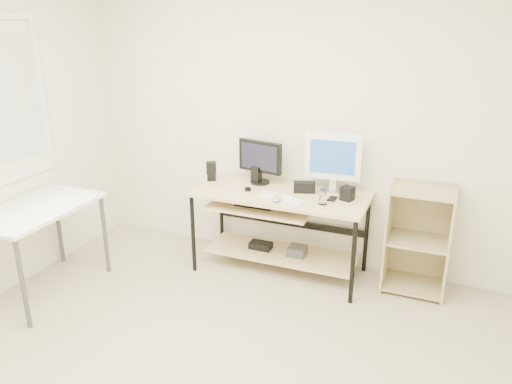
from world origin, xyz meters
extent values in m
cube|color=white|center=(0.00, 2.00, 1.30)|extent=(4.00, 0.01, 2.60)
cube|color=beige|center=(0.00, 1.66, 0.73)|extent=(1.50, 0.65, 0.03)
cube|color=beige|center=(-0.15, 1.60, 0.62)|extent=(0.90, 0.49, 0.02)
cube|color=beige|center=(0.00, 1.71, 0.15)|extent=(1.35, 0.46, 0.02)
cube|color=black|center=(-0.20, 1.60, 0.64)|extent=(0.33, 0.22, 0.01)
cylinder|color=black|center=(0.05, 1.55, 0.64)|extent=(0.14, 0.01, 0.01)
cube|color=#414143|center=(0.15, 1.71, 0.20)|extent=(0.15, 0.15, 0.08)
cube|color=black|center=(-0.20, 1.71, 0.19)|extent=(0.20, 0.12, 0.06)
cylinder|color=black|center=(-0.71, 1.37, 0.36)|extent=(0.04, 0.04, 0.72)
cylinder|color=black|center=(-0.71, 1.94, 0.36)|extent=(0.04, 0.04, 0.72)
cylinder|color=black|center=(0.71, 1.37, 0.36)|extent=(0.04, 0.04, 0.72)
cylinder|color=black|center=(0.71, 1.94, 0.36)|extent=(0.04, 0.04, 0.72)
cube|color=white|center=(-1.68, 0.60, 0.73)|extent=(0.60, 1.00, 0.03)
cylinder|color=#414143|center=(-1.94, 1.06, 0.36)|extent=(0.04, 0.04, 0.72)
cylinder|color=#414143|center=(-1.42, 0.14, 0.36)|extent=(0.04, 0.04, 0.72)
cylinder|color=#414143|center=(-1.42, 1.06, 0.36)|extent=(0.04, 0.04, 0.72)
cube|color=tan|center=(0.91, 1.78, 0.45)|extent=(0.02, 0.40, 0.90)
cube|color=tan|center=(1.39, 1.78, 0.45)|extent=(0.02, 0.40, 0.90)
cube|color=tan|center=(1.15, 1.97, 0.45)|extent=(0.50, 0.02, 0.90)
cube|color=tan|center=(1.15, 1.78, 0.04)|extent=(0.46, 0.38, 0.02)
cube|color=tan|center=(1.15, 1.78, 0.45)|extent=(0.46, 0.38, 0.02)
cube|color=tan|center=(1.15, 1.78, 0.88)|extent=(0.46, 0.38, 0.02)
cylinder|color=black|center=(-0.26, 1.83, 0.76)|extent=(0.18, 0.18, 0.02)
cylinder|color=black|center=(-0.26, 1.83, 0.81)|extent=(0.04, 0.04, 0.09)
cube|color=black|center=(-0.26, 1.83, 1.00)|extent=(0.43, 0.13, 0.28)
cube|color=black|center=(-0.26, 1.80, 1.00)|extent=(0.35, 0.08, 0.23)
cube|color=silver|center=(0.39, 1.86, 0.76)|extent=(0.17, 0.15, 0.01)
cylinder|color=silver|center=(0.39, 1.86, 0.81)|extent=(0.04, 0.04, 0.09)
cube|color=white|center=(0.39, 1.86, 1.06)|extent=(0.48, 0.08, 0.40)
cube|color=#225094|center=(0.39, 1.83, 1.06)|extent=(0.40, 0.03, 0.32)
cube|color=white|center=(0.06, 1.52, 0.76)|extent=(0.43, 0.23, 0.01)
ellipsoid|color=#B2B2B7|center=(0.04, 1.45, 0.77)|extent=(0.09, 0.13, 0.04)
cube|color=black|center=(0.19, 1.74, 0.80)|extent=(0.20, 0.13, 0.09)
cube|color=black|center=(-0.70, 1.73, 0.78)|extent=(0.10, 0.10, 0.07)
cube|color=black|center=(-0.70, 1.73, 0.87)|extent=(0.11, 0.11, 0.10)
cube|color=black|center=(0.57, 1.69, 0.81)|extent=(0.12, 0.12, 0.12)
cube|color=black|center=(-0.29, 1.80, 0.83)|extent=(0.09, 0.07, 0.16)
cylinder|color=black|center=(-0.28, 1.59, 0.76)|extent=(0.07, 0.07, 0.02)
cube|color=black|center=(0.45, 1.66, 0.75)|extent=(0.07, 0.12, 0.01)
cylinder|color=#976C44|center=(0.41, 1.51, 0.75)|extent=(0.10, 0.10, 0.01)
cylinder|color=white|center=(0.41, 1.51, 0.82)|extent=(0.08, 0.08, 0.12)
camera|label=1|loc=(1.32, -2.14, 2.20)|focal=35.00mm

